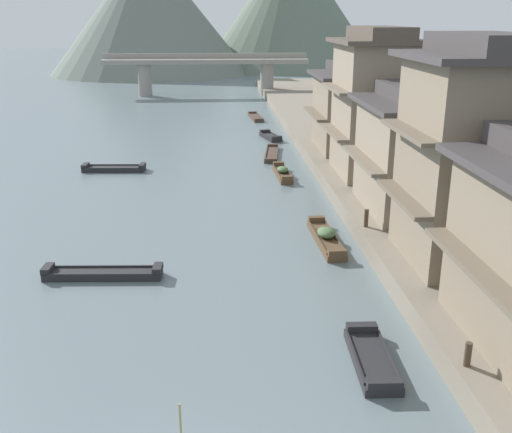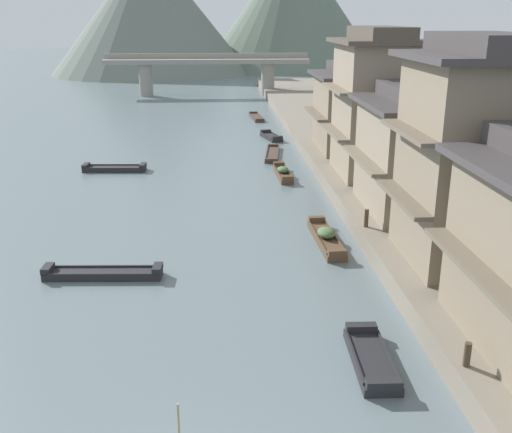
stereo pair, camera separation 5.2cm
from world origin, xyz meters
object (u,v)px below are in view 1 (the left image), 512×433
Objects in this scene: boat_crossing_west at (326,238)px; house_waterfront_far at (353,108)px; boat_midriver_drifting at (271,137)px; boat_upstream_distant at (114,169)px; boat_moored_third at (283,173)px; house_waterfront_second at (476,154)px; house_waterfront_tall at (418,151)px; mooring_post_dock_mid at (366,218)px; mooring_post_dock_near at (468,354)px; house_waterfront_narrow at (375,104)px; boat_midriver_upstream at (256,117)px; boat_moored_far at (272,154)px; boat_moored_second at (372,359)px; boat_moored_nearest at (103,274)px; stone_bridge at (206,68)px.

house_waterfront_far reaches higher than boat_crossing_west.
boat_upstream_distant is (-11.87, -10.58, -0.01)m from boat_midriver_drifting.
house_waterfront_far is at bearing 38.41° from boat_moored_third.
boat_crossing_west is at bearing 137.93° from house_waterfront_second.
house_waterfront_second is 1.21× the size of house_waterfront_tall.
boat_midriver_drifting is 0.41× the size of house_waterfront_second.
boat_crossing_west is at bearing -50.29° from boat_upstream_distant.
boat_crossing_west is at bearing 169.87° from mooring_post_dock_mid.
house_waterfront_far is 28.96m from mooring_post_dock_near.
house_waterfront_far reaches higher than mooring_post_dock_near.
mooring_post_dock_mid is (-2.73, -9.81, -3.89)m from house_waterfront_narrow.
boat_moored_third is at bearing -141.59° from house_waterfront_far.
boat_crossing_west is (0.87, -36.10, 0.13)m from boat_midriver_upstream.
boat_midriver_drifting is at bearing 107.01° from house_waterfront_narrow.
boat_moored_far is 7.14m from house_waterfront_far.
mooring_post_dock_mid is (2.61, -19.02, 1.18)m from boat_moored_far.
boat_midriver_upstream is at bearing 106.65° from house_waterfront_far.
house_waterfront_tall is (5.73, -33.92, 3.76)m from boat_midriver_upstream.
house_waterfront_tall reaches higher than boat_midriver_drifting.
mooring_post_dock_near is at bearing -102.27° from house_waterfront_tall.
boat_moored_second is 22.61m from boat_moored_third.
boat_moored_third reaches higher than boat_moored_second.
mooring_post_dock_near reaches higher than boat_moored_far.
mooring_post_dock_mid is at bearing -100.40° from house_waterfront_far.
boat_moored_third is 0.48× the size of house_waterfront_narrow.
boat_moored_second is 14.10m from house_waterfront_tall.
boat_moored_second is 0.82× the size of boat_upstream_distant.
mooring_post_dock_near is at bearing -35.66° from boat_moored_second.
boat_moored_third reaches higher than boat_midriver_upstream.
house_waterfront_far is at bearing 83.77° from mooring_post_dock_near.
boat_moored_nearest is 1.12× the size of boat_upstream_distant.
boat_midriver_upstream is at bearing 90.18° from boat_moored_far.
boat_moored_nearest is 6.78× the size of mooring_post_dock_near.
boat_crossing_west reaches higher than boat_midriver_upstream.
boat_midriver_upstream is at bearing -74.88° from stone_bridge.
boat_crossing_west is (0.69, -12.28, 0.00)m from boat_moored_third.
boat_moored_second is 0.73× the size of boat_crossing_west.
stone_bridge is at bearing 98.23° from boat_moored_far.
boat_midriver_upstream is (8.96, 39.37, -0.04)m from boat_moored_nearest.
house_waterfront_narrow is (4.97, 19.83, 5.02)m from boat_moored_second.
boat_midriver_drifting is 10.64m from house_waterfront_far.
boat_moored_third is at bearing -91.75° from boat_midriver_drifting.
house_waterfront_tall is 8.56× the size of mooring_post_dock_mid.
boat_moored_second is at bearing -90.25° from boat_midriver_drifting.
house_waterfront_second is at bearing -42.07° from boat_crossing_west.
house_waterfront_narrow is (5.21, -2.79, 4.94)m from boat_moored_third.
house_waterfront_tall is at bearing -87.29° from house_waterfront_narrow.
house_waterfront_narrow reaches higher than boat_moored_far.
stone_bridge is (-6.17, 55.70, 3.36)m from boat_crossing_west.
house_waterfront_tall is (5.32, 12.52, 3.71)m from boat_moored_second.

